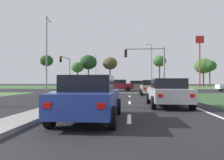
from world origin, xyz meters
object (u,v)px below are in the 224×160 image
at_px(street_lamp_fourth, 96,68).
at_px(treeline_sixth, 203,66).
at_px(car_maroon_second, 118,85).
at_px(traffic_signal_far_left, 67,67).
at_px(traffic_signal_near_right, 149,61).
at_px(treeline_near, 47,61).
at_px(car_beige_fifth, 150,87).
at_px(car_silver_seventh, 168,92).
at_px(treeline_seventh, 210,66).
at_px(pedestrian_at_median, 114,83).
at_px(street_lamp_third, 151,64).
at_px(treeline_fifth, 159,61).
at_px(street_lamp_second, 47,50).
at_px(fastfood_pole_sign, 200,50).
at_px(treeline_second, 78,67).
at_px(treeline_fourth, 110,63).
at_px(car_blue_fourth, 90,98).
at_px(car_black_near, 111,84).
at_px(treeline_third, 88,62).
at_px(car_grey_sixth, 136,85).

xyz_separation_m(street_lamp_fourth, treeline_sixth, (32.09, -11.58, -0.18)).
height_order(car_maroon_second, traffic_signal_far_left, traffic_signal_far_left).
xyz_separation_m(traffic_signal_near_right, treeline_near, (-25.89, 33.79, 3.44)).
bearing_deg(car_beige_fifth, car_maroon_second, 113.43).
bearing_deg(treeline_near, car_silver_seventh, -62.08).
xyz_separation_m(traffic_signal_near_right, treeline_seventh, (19.36, 34.96, 1.79)).
bearing_deg(pedestrian_at_median, street_lamp_third, -127.81).
bearing_deg(street_lamp_fourth, treeline_fifth, -36.92).
bearing_deg(car_beige_fifth, street_lamp_second, 150.14).
xyz_separation_m(pedestrian_at_median, fastfood_pole_sign, (18.93, 4.56, 7.37)).
bearing_deg(street_lamp_fourth, treeline_second, -97.56).
bearing_deg(street_lamp_fourth, street_lamp_second, -90.05).
relative_size(fastfood_pole_sign, treeline_fourth, 1.41).
distance_m(car_blue_fourth, treeline_fourth, 54.41).
bearing_deg(street_lamp_second, treeline_second, 94.63).
bearing_deg(car_black_near, treeline_seventh, 172.84).
bearing_deg(treeline_near, traffic_signal_near_right, -52.53).
distance_m(car_silver_seventh, treeline_third, 49.86).
bearing_deg(traffic_signal_near_right, car_blue_fourth, -100.86).
height_order(street_lamp_fourth, treeline_third, street_lamp_fourth).
distance_m(street_lamp_fourth, fastfood_pole_sign, 36.29).
height_order(car_maroon_second, car_blue_fourth, car_maroon_second).
bearing_deg(car_beige_fifth, pedestrian_at_median, 102.46).
relative_size(pedestrian_at_median, treeline_near, 0.18).
xyz_separation_m(car_maroon_second, treeline_fourth, (-3.89, 30.55, 5.68)).
bearing_deg(car_maroon_second, treeline_near, 36.58).
height_order(street_lamp_third, treeline_sixth, street_lamp_third).
bearing_deg(treeline_third, treeline_seventh, 3.27).
bearing_deg(car_grey_sixth, car_beige_fifth, -175.15).
bearing_deg(treeline_second, car_black_near, 42.49).
relative_size(traffic_signal_near_right, street_lamp_second, 0.52).
distance_m(car_silver_seventh, treeline_sixth, 54.24).
relative_size(fastfood_pole_sign, treeline_fifth, 1.38).
relative_size(car_blue_fourth, treeline_fourth, 0.52).
bearing_deg(car_blue_fourth, car_beige_fifth, 77.13).
height_order(traffic_signal_far_left, traffic_signal_near_right, traffic_signal_far_left).
height_order(traffic_signal_near_right, fastfood_pole_sign, fastfood_pole_sign).
distance_m(treeline_near, treeline_third, 12.20).
height_order(treeline_third, treeline_fourth, treeline_third).
bearing_deg(traffic_signal_far_left, fastfood_pole_sign, 25.85).
distance_m(car_maroon_second, fastfood_pole_sign, 27.46).
xyz_separation_m(car_black_near, treeline_near, (-17.85, -4.61, 6.49)).
bearing_deg(pedestrian_at_median, treeline_fourth, -40.42).
bearing_deg(fastfood_pole_sign, traffic_signal_near_right, -119.00).
xyz_separation_m(car_black_near, car_blue_fourth, (4.38, -57.50, 0.00)).
bearing_deg(car_black_near, traffic_signal_far_left, 78.86).
height_order(car_silver_seventh, traffic_signal_near_right, traffic_signal_near_right).
bearing_deg(fastfood_pole_sign, car_maroon_second, -131.23).
distance_m(car_blue_fourth, pedestrian_at_median, 38.72).
xyz_separation_m(car_beige_fifth, fastfood_pole_sign, (13.66, 28.42, 7.73)).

